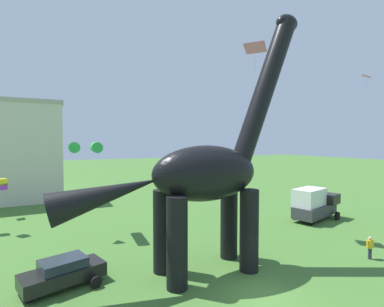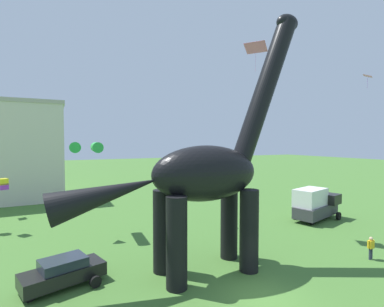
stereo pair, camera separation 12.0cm
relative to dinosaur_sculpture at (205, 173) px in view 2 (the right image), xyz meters
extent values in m
plane|color=#42702D|center=(1.11, -3.93, -5.97)|extent=(240.00, 240.00, 0.00)
cylinder|color=black|center=(2.46, 1.10, -3.49)|extent=(1.15, 1.15, 4.97)
cylinder|color=black|center=(2.46, -1.10, -3.49)|extent=(1.15, 1.15, 4.97)
cylinder|color=black|center=(-2.30, 1.10, -3.49)|extent=(1.15, 1.15, 4.97)
cylinder|color=black|center=(-2.30, -1.10, -3.49)|extent=(1.15, 1.15, 4.97)
ellipsoid|color=black|center=(0.08, 0.00, 0.00)|extent=(6.80, 2.93, 3.35)
cylinder|color=black|center=(4.49, 0.00, 5.36)|extent=(4.89, 1.26, 9.69)
ellipsoid|color=black|center=(6.36, 0.00, 9.97)|extent=(1.67, 1.05, 1.15)
cone|color=black|center=(-5.62, 0.00, -0.76)|extent=(5.98, 1.67, 2.83)
cube|color=black|center=(-7.77, 1.77, -5.30)|extent=(4.53, 2.91, 0.72)
cube|color=#232B35|center=(-7.77, 1.77, -4.68)|extent=(2.62, 2.15, 0.52)
cylinder|color=black|center=(-6.22, 2.66, -5.66)|extent=(0.66, 0.39, 0.62)
cylinder|color=black|center=(-6.22, 0.88, -5.66)|extent=(0.66, 0.39, 0.62)
cylinder|color=black|center=(-9.33, 2.66, -5.66)|extent=(0.66, 0.39, 0.62)
cylinder|color=black|center=(-9.33, 0.88, -5.66)|extent=(0.66, 0.39, 0.62)
cube|color=#38383D|center=(15.47, 5.13, -5.02)|extent=(5.96, 3.52, 1.10)
cube|color=black|center=(17.31, 5.13, -3.97)|extent=(2.24, 2.34, 1.00)
cube|color=silver|center=(14.68, 5.13, -3.62)|extent=(3.99, 2.90, 1.70)
cylinder|color=black|center=(17.48, 6.18, -5.57)|extent=(0.84, 0.46, 0.80)
cylinder|color=black|center=(17.48, 4.08, -5.57)|extent=(0.84, 0.46, 0.80)
cylinder|color=black|center=(13.79, 6.18, -5.57)|extent=(0.84, 0.46, 0.80)
cylinder|color=black|center=(13.79, 4.08, -5.57)|extent=(0.84, 0.46, 0.80)
cylinder|color=#6B6056|center=(5.98, 6.78, -5.58)|extent=(0.13, 0.13, 0.78)
cylinder|color=#6B6056|center=(6.17, 6.78, -5.58)|extent=(0.13, 0.13, 0.78)
cube|color=green|center=(6.08, 6.78, -4.91)|extent=(0.42, 0.26, 0.55)
sphere|color=tan|center=(6.08, 6.78, -4.51)|extent=(0.24, 0.24, 0.24)
cylinder|color=green|center=(5.83, 6.78, -4.89)|extent=(0.10, 0.10, 0.53)
cylinder|color=green|center=(6.32, 6.78, -4.89)|extent=(0.10, 0.10, 0.53)
cylinder|color=#2D3347|center=(10.72, -3.31, -5.60)|extent=(0.13, 0.13, 0.75)
cylinder|color=#2D3347|center=(10.91, -3.31, -5.60)|extent=(0.13, 0.13, 0.75)
cube|color=yellow|center=(10.81, -3.31, -4.96)|extent=(0.41, 0.25, 0.53)
sphere|color=tan|center=(10.81, -3.31, -4.57)|extent=(0.23, 0.23, 0.23)
cylinder|color=yellow|center=(10.58, -3.31, -4.93)|extent=(0.10, 0.10, 0.51)
cylinder|color=yellow|center=(11.05, -3.31, -4.93)|extent=(0.10, 0.10, 0.51)
cylinder|color=green|center=(-4.85, 10.32, 1.41)|extent=(1.05, 3.14, 0.86)
cone|color=green|center=(-6.55, 10.43, 1.41)|extent=(0.95, 0.83, 0.91)
cube|color=yellow|center=(-12.12, 13.98, -1.54)|extent=(0.89, 0.89, 0.53)
cube|color=purple|center=(-12.12, 13.98, -1.95)|extent=(0.89, 0.89, 0.53)
cube|color=pink|center=(7.39, 4.67, 9.86)|extent=(2.08, 2.17, 0.58)
cylinder|color=pink|center=(7.39, 4.67, 8.69)|extent=(0.01, 0.01, 1.79)
cube|color=pink|center=(16.20, 0.66, 7.52)|extent=(1.13, 1.02, 0.27)
cylinder|color=purple|center=(16.20, 0.66, 6.92)|extent=(0.01, 0.01, 0.93)
camera|label=1|loc=(-8.18, -14.83, 1.89)|focal=26.57mm
camera|label=2|loc=(-8.07, -14.88, 1.89)|focal=26.57mm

